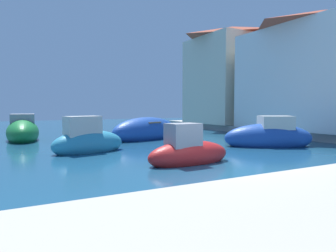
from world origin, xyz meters
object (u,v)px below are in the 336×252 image
moored_boat_0 (188,152)px  moored_boat_7 (88,141)px  moored_boat_1 (23,132)px  moored_boat_2 (146,131)px  waterfront_building_main (319,69)px  waterfront_building_annex (232,74)px  moored_boat_4 (269,137)px

moored_boat_0 → moored_boat_7: (-2.41, 4.44, 0.06)m
moored_boat_1 → moored_boat_2: 7.33m
moored_boat_0 → moored_boat_1: (-4.60, 11.13, 0.11)m
waterfront_building_main → moored_boat_0: bearing=-161.4°
waterfront_building_main → waterfront_building_annex: bearing=90.0°
moored_boat_4 → moored_boat_7: (-8.52, 2.35, -0.02)m
moored_boat_2 → waterfront_building_main: 12.25m
moored_boat_1 → waterfront_building_annex: (17.65, 2.10, 4.42)m
moored_boat_4 → waterfront_building_main: (6.94, 2.31, 4.00)m
moored_boat_2 → moored_boat_0: bearing=54.5°
moored_boat_2 → moored_boat_7: size_ratio=1.56×
moored_boat_1 → waterfront_building_annex: 18.32m
moored_boat_7 → waterfront_building_main: 15.98m
moored_boat_0 → moored_boat_4: size_ratio=0.70×
moored_boat_0 → moored_boat_4: (6.11, 2.09, 0.09)m
moored_boat_0 → waterfront_building_main: bearing=16.1°
moored_boat_0 → moored_boat_1: 12.04m
waterfront_building_main → waterfront_building_annex: waterfront_building_annex is taller
moored_boat_2 → waterfront_building_annex: bearing=-176.4°
moored_boat_0 → moored_boat_7: size_ratio=0.93×
moored_boat_7 → waterfront_building_main: size_ratio=0.37×
moored_boat_0 → moored_boat_2: size_ratio=0.59×
moored_boat_1 → moored_boat_7: size_ratio=1.30×
moored_boat_4 → moored_boat_0: bearing=46.6°
moored_boat_0 → waterfront_building_annex: size_ratio=0.38×
moored_boat_7 → waterfront_building_annex: (15.47, 8.79, 4.47)m
moored_boat_2 → moored_boat_4: moored_boat_4 is taller
moored_boat_7 → waterfront_building_main: bearing=-13.4°
waterfront_building_annex → moored_boat_2: bearing=-155.3°
moored_boat_7 → waterfront_building_main: waterfront_building_main is taller
moored_boat_0 → waterfront_building_main: 14.36m
moored_boat_1 → moored_boat_0: bearing=27.0°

